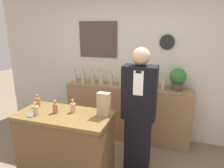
{
  "coord_description": "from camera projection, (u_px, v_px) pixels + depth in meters",
  "views": [
    {
      "loc": [
        0.83,
        -1.49,
        1.96
      ],
      "look_at": [
        -0.0,
        1.13,
        1.19
      ],
      "focal_mm": 32.0,
      "sensor_mm": 36.0,
      "label": 1
    }
  ],
  "objects": [
    {
      "name": "shelf_bottle_2",
      "position": [
        93.0,
        78.0,
        3.64
      ],
      "size": [
        0.07,
        0.07,
        0.27
      ],
      "color": "tan",
      "rests_on": "back_shelf"
    },
    {
      "name": "potted_plant",
      "position": [
        178.0,
        78.0,
        3.19
      ],
      "size": [
        0.26,
        0.26,
        0.36
      ],
      "color": "#4C3D2D",
      "rests_on": "back_shelf"
    },
    {
      "name": "counter_bottle_2",
      "position": [
        55.0,
        108.0,
        2.48
      ],
      "size": [
        0.07,
        0.07,
        0.16
      ],
      "color": "#A3623B",
      "rests_on": "display_counter"
    },
    {
      "name": "back_wall",
      "position": [
        127.0,
        63.0,
        3.61
      ],
      "size": [
        5.2,
        0.09,
        2.7
      ],
      "color": "beige",
      "rests_on": "ground_plane"
    },
    {
      "name": "shelf_bottle_4",
      "position": [
        111.0,
        79.0,
        3.52
      ],
      "size": [
        0.07,
        0.07,
        0.27
      ],
      "color": "tan",
      "rests_on": "back_shelf"
    },
    {
      "name": "shelf_bottle_9",
      "position": [
        163.0,
        83.0,
        3.27
      ],
      "size": [
        0.07,
        0.07,
        0.27
      ],
      "color": "tan",
      "rests_on": "back_shelf"
    },
    {
      "name": "shelf_bottle_5",
      "position": [
        121.0,
        80.0,
        3.47
      ],
      "size": [
        0.07,
        0.07,
        0.27
      ],
      "color": "tan",
      "rests_on": "back_shelf"
    },
    {
      "name": "shelf_bottle_6",
      "position": [
        131.0,
        81.0,
        3.41
      ],
      "size": [
        0.07,
        0.07,
        0.27
      ],
      "color": "tan",
      "rests_on": "back_shelf"
    },
    {
      "name": "shelf_bottle_7",
      "position": [
        141.0,
        82.0,
        3.38
      ],
      "size": [
        0.07,
        0.07,
        0.27
      ],
      "color": "tan",
      "rests_on": "back_shelf"
    },
    {
      "name": "shelf_bottle_8",
      "position": [
        152.0,
        83.0,
        3.31
      ],
      "size": [
        0.07,
        0.07,
        0.27
      ],
      "color": "tan",
      "rests_on": "back_shelf"
    },
    {
      "name": "paper_bag",
      "position": [
        104.0,
        104.0,
        2.38
      ],
      "size": [
        0.15,
        0.1,
        0.29
      ],
      "color": "tan",
      "rests_on": "display_counter"
    },
    {
      "name": "shopkeeper",
      "position": [
        139.0,
        113.0,
        2.67
      ],
      "size": [
        0.44,
        0.28,
        1.74
      ],
      "color": "black",
      "rests_on": "ground_plane"
    },
    {
      "name": "back_shelf",
      "position": [
        127.0,
        113.0,
        3.59
      ],
      "size": [
        2.19,
        0.36,
        0.99
      ],
      "color": "#8E6642",
      "rests_on": "ground_plane"
    },
    {
      "name": "shelf_bottle_0",
      "position": [
        75.0,
        77.0,
        3.73
      ],
      "size": [
        0.07,
        0.07,
        0.27
      ],
      "color": "tan",
      "rests_on": "back_shelf"
    },
    {
      "name": "counter_bottle_0",
      "position": [
        38.0,
        102.0,
        2.69
      ],
      "size": [
        0.07,
        0.07,
        0.16
      ],
      "color": "olive",
      "rests_on": "display_counter"
    },
    {
      "name": "counter_bottle_1",
      "position": [
        36.0,
        110.0,
        2.41
      ],
      "size": [
        0.07,
        0.07,
        0.16
      ],
      "color": "tan",
      "rests_on": "display_counter"
    },
    {
      "name": "shelf_bottle_1",
      "position": [
        83.0,
        77.0,
        3.66
      ],
      "size": [
        0.07,
        0.07,
        0.27
      ],
      "color": "tan",
      "rests_on": "back_shelf"
    },
    {
      "name": "counter_bottle_3",
      "position": [
        73.0,
        107.0,
        2.5
      ],
      "size": [
        0.07,
        0.07,
        0.16
      ],
      "color": "tan",
      "rests_on": "display_counter"
    },
    {
      "name": "price_card_left",
      "position": [
        30.0,
        115.0,
        2.37
      ],
      "size": [
        0.09,
        0.02,
        0.06
      ],
      "color": "white",
      "rests_on": "display_counter"
    },
    {
      "name": "display_counter",
      "position": [
        66.0,
        147.0,
        2.59
      ],
      "size": [
        1.19,
        0.58,
        0.94
      ],
      "color": "brown",
      "rests_on": "ground_plane"
    },
    {
      "name": "shelf_bottle_3",
      "position": [
        101.0,
        79.0,
        3.56
      ],
      "size": [
        0.07,
        0.07,
        0.27
      ],
      "color": "tan",
      "rests_on": "back_shelf"
    }
  ]
}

